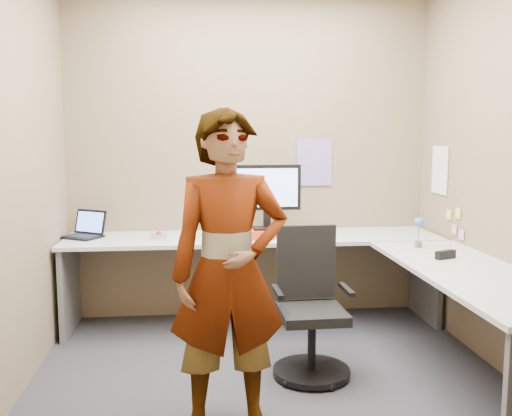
{
  "coord_description": "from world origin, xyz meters",
  "views": [
    {
      "loc": [
        -0.45,
        -3.47,
        1.54
      ],
      "look_at": [
        -0.06,
        0.25,
        1.05
      ],
      "focal_mm": 40.0,
      "sensor_mm": 36.0,
      "label": 1
    }
  ],
  "objects": [
    {
      "name": "ground",
      "position": [
        0.0,
        0.0,
        0.0
      ],
      "size": [
        3.0,
        3.0,
        0.0
      ],
      "primitive_type": "plane",
      "color": "#28282E",
      "rests_on": "ground"
    },
    {
      "name": "wall_back",
      "position": [
        0.0,
        1.3,
        1.35
      ],
      "size": [
        3.0,
        0.0,
        3.0
      ],
      "primitive_type": "plane",
      "rotation": [
        1.57,
        0.0,
        0.0
      ],
      "color": "#746247",
      "rests_on": "ground"
    },
    {
      "name": "wall_right",
      "position": [
        1.5,
        0.0,
        1.35
      ],
      "size": [
        0.0,
        2.7,
        2.7
      ],
      "primitive_type": "plane",
      "rotation": [
        1.57,
        0.0,
        -1.57
      ],
      "color": "#746247",
      "rests_on": "ground"
    },
    {
      "name": "wall_left",
      "position": [
        -1.5,
        0.0,
        1.35
      ],
      "size": [
        0.0,
        2.7,
        2.7
      ],
      "primitive_type": "plane",
      "rotation": [
        1.57,
        0.0,
        1.57
      ],
      "color": "#746247",
      "rests_on": "ground"
    },
    {
      "name": "desk",
      "position": [
        0.44,
        0.39,
        0.59
      ],
      "size": [
        2.98,
        2.58,
        0.73
      ],
      "color": "#A9A9A9",
      "rests_on": "ground"
    },
    {
      "name": "paper_ream",
      "position": [
        0.1,
        0.9,
        0.76
      ],
      "size": [
        0.34,
        0.25,
        0.07
      ],
      "primitive_type": "cube",
      "rotation": [
        0.0,
        0.0,
        0.02
      ],
      "color": "#B63012",
      "rests_on": "desk"
    },
    {
      "name": "monitor",
      "position": [
        0.1,
        0.92,
        1.09
      ],
      "size": [
        0.53,
        0.16,
        0.5
      ],
      "rotation": [
        0.0,
        0.0,
        0.02
      ],
      "color": "black",
      "rests_on": "paper_ream"
    },
    {
      "name": "laptop",
      "position": [
        -1.32,
        1.07,
        0.78
      ],
      "size": [
        0.37,
        0.36,
        0.21
      ],
      "rotation": [
        0.0,
        0.0,
        -0.56
      ],
      "color": "black",
      "rests_on": "desk"
    },
    {
      "name": "trackball_mouse",
      "position": [
        -0.74,
        0.91,
        0.76
      ],
      "size": [
        0.12,
        0.08,
        0.07
      ],
      "color": "#B7B7BC",
      "rests_on": "desk"
    },
    {
      "name": "origami",
      "position": [
        0.18,
        0.75,
        0.76
      ],
      "size": [
        0.1,
        0.1,
        0.06
      ],
      "primitive_type": "cone",
      "color": "white",
      "rests_on": "desk"
    },
    {
      "name": "stapler",
      "position": [
        1.16,
        0.02,
        0.76
      ],
      "size": [
        0.15,
        0.09,
        0.05
      ],
      "primitive_type": "cube",
      "rotation": [
        0.0,
        0.0,
        0.39
      ],
      "color": "black",
      "rests_on": "desk"
    },
    {
      "name": "flower",
      "position": [
        1.13,
        0.4,
        0.87
      ],
      "size": [
        0.07,
        0.07,
        0.22
      ],
      "color": "brown",
      "rests_on": "desk"
    },
    {
      "name": "calendar_purple",
      "position": [
        0.55,
        1.29,
        1.3
      ],
      "size": [
        0.3,
        0.01,
        0.4
      ],
      "primitive_type": "cube",
      "color": "#846BB7",
      "rests_on": "wall_back"
    },
    {
      "name": "calendar_white",
      "position": [
        1.49,
        0.9,
        1.25
      ],
      "size": [
        0.01,
        0.28,
        0.38
      ],
      "primitive_type": "cube",
      "color": "white",
      "rests_on": "wall_right"
    },
    {
      "name": "sticky_note_a",
      "position": [
        1.49,
        0.55,
        0.95
      ],
      "size": [
        0.01,
        0.07,
        0.07
      ],
      "primitive_type": "cube",
      "color": "#F2E059",
      "rests_on": "wall_right"
    },
    {
      "name": "sticky_note_b",
      "position": [
        1.49,
        0.6,
        0.82
      ],
      "size": [
        0.01,
        0.07,
        0.07
      ],
      "primitive_type": "cube",
      "color": "pink",
      "rests_on": "wall_right"
    },
    {
      "name": "sticky_note_c",
      "position": [
        1.49,
        0.48,
        0.8
      ],
      "size": [
        0.01,
        0.07,
        0.07
      ],
      "primitive_type": "cube",
      "color": "pink",
      "rests_on": "wall_right"
    },
    {
      "name": "sticky_note_d",
      "position": [
        1.49,
        0.7,
        0.92
      ],
      "size": [
        0.01,
        0.07,
        0.07
      ],
      "primitive_type": "cube",
      "color": "#F2E059",
      "rests_on": "wall_right"
    },
    {
      "name": "office_chair",
      "position": [
        0.26,
        -0.0,
        0.38
      ],
      "size": [
        0.49,
        0.49,
        0.93
      ],
      "rotation": [
        0.0,
        0.0,
        0.02
      ],
      "color": "black",
      "rests_on": "ground"
    },
    {
      "name": "person",
      "position": [
        -0.29,
        -0.62,
        0.83
      ],
      "size": [
        0.64,
        0.45,
        1.67
      ],
      "primitive_type": "imported",
      "rotation": [
        0.0,
        0.0,
        0.09
      ],
      "color": "#999399",
      "rests_on": "ground"
    }
  ]
}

